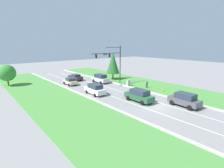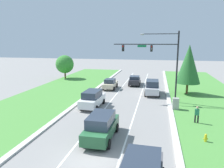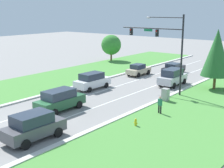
{
  "view_description": "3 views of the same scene",
  "coord_description": "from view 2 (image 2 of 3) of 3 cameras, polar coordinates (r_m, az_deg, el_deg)",
  "views": [
    {
      "loc": [
        -21.14,
        -15.25,
        9.24
      ],
      "look_at": [
        -0.74,
        9.56,
        1.93
      ],
      "focal_mm": 28.0,
      "sensor_mm": 36.0,
      "label": 1
    },
    {
      "loc": [
        4.01,
        -12.66,
        7.69
      ],
      "look_at": [
        -1.27,
        12.54,
        2.64
      ],
      "focal_mm": 35.0,
      "sensor_mm": 36.0,
      "label": 2
    },
    {
      "loc": [
        21.39,
        -16.04,
        9.44
      ],
      "look_at": [
        2.23,
        8.15,
        2.04
      ],
      "focal_mm": 50.0,
      "sensor_mm": 36.0,
      "label": 3
    }
  ],
  "objects": [
    {
      "name": "charcoal_sedan",
      "position": [
        39.19,
        5.92,
        0.96
      ],
      "size": [
        2.17,
        4.69,
        1.62
      ],
      "rotation": [
        0.0,
        0.0,
        0.04
      ],
      "color": "#28282D",
      "rests_on": "ground_plane"
    },
    {
      "name": "silver_suv",
      "position": [
        32.46,
        10.47,
        -0.82
      ],
      "size": [
        2.2,
        4.89,
        2.12
      ],
      "rotation": [
        0.0,
        0.0,
        0.02
      ],
      "color": "silver",
      "rests_on": "ground_plane"
    },
    {
      "name": "oak_near_left_tree",
      "position": [
        46.33,
        -12.24,
        5.06
      ],
      "size": [
        3.71,
        3.71,
        4.88
      ],
      "color": "brown",
      "rests_on": "ground_plane"
    },
    {
      "name": "lane_stripe_inner_left",
      "position": [
        15.91,
        -11.78,
        -18.05
      ],
      "size": [
        0.14,
        81.0,
        0.01
      ],
      "color": "white",
      "rests_on": "ground_plane"
    },
    {
      "name": "lane_stripe_inner_right",
      "position": [
        14.97,
        1.78,
        -19.8
      ],
      "size": [
        0.14,
        81.0,
        0.01
      ],
      "color": "white",
      "rests_on": "ground_plane"
    },
    {
      "name": "ground_plane",
      "position": [
        15.34,
        -5.24,
        -19.03
      ],
      "size": [
        160.0,
        160.0,
        0.0
      ],
      "primitive_type": "plane",
      "color": "gray"
    },
    {
      "name": "fire_hydrant",
      "position": [
        18.77,
        23.26,
        -12.89
      ],
      "size": [
        0.34,
        0.2,
        0.7
      ],
      "color": "gold",
      "rests_on": "ground_plane"
    },
    {
      "name": "utility_cabinet",
      "position": [
        25.92,
        16.28,
        -5.03
      ],
      "size": [
        0.7,
        0.6,
        1.38
      ],
      "color": "#9E9E99",
      "rests_on": "ground_plane"
    },
    {
      "name": "traffic_signal_mast",
      "position": [
        27.91,
        12.31,
        7.17
      ],
      "size": [
        8.04,
        0.41,
        8.93
      ],
      "color": "black",
      "rests_on": "ground_plane"
    },
    {
      "name": "white_suv",
      "position": [
        26.03,
        -5.13,
        -3.82
      ],
      "size": [
        2.2,
        4.85,
        1.98
      ],
      "rotation": [
        0.0,
        0.0,
        -0.03
      ],
      "color": "white",
      "rests_on": "ground_plane"
    },
    {
      "name": "pedestrian",
      "position": [
        22.25,
        21.3,
        -7.35
      ],
      "size": [
        0.43,
        0.33,
        1.69
      ],
      "rotation": [
        0.0,
        0.0,
        2.83
      ],
      "color": "black",
      "rests_on": "ground_plane"
    },
    {
      "name": "curb_strip_left",
      "position": [
        17.65,
        -23.77,
        -15.47
      ],
      "size": [
        0.5,
        90.0,
        0.15
      ],
      "color": "beige",
      "rests_on": "ground_plane"
    },
    {
      "name": "conifer_near_right_tree",
      "position": [
        33.38,
        19.38,
        4.95
      ],
      "size": [
        3.48,
        3.48,
        7.26
      ],
      "color": "brown",
      "rests_on": "ground_plane"
    },
    {
      "name": "curb_strip_right",
      "position": [
        14.87,
        17.55,
        -20.29
      ],
      "size": [
        0.5,
        90.0,
        0.15
      ],
      "color": "beige",
      "rests_on": "ground_plane"
    },
    {
      "name": "forest_suv",
      "position": [
        17.7,
        -2.82,
        -10.92
      ],
      "size": [
        2.16,
        5.06,
        2.05
      ],
      "rotation": [
        0.0,
        0.0,
        -0.01
      ],
      "color": "#235633",
      "rests_on": "ground_plane"
    },
    {
      "name": "champagne_sedan",
      "position": [
        35.74,
        -0.48,
        0.05
      ],
      "size": [
        1.95,
        4.26,
        1.67
      ],
      "rotation": [
        0.0,
        0.0,
        -0.01
      ],
      "color": "beige",
      "rests_on": "ground_plane"
    }
  ]
}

